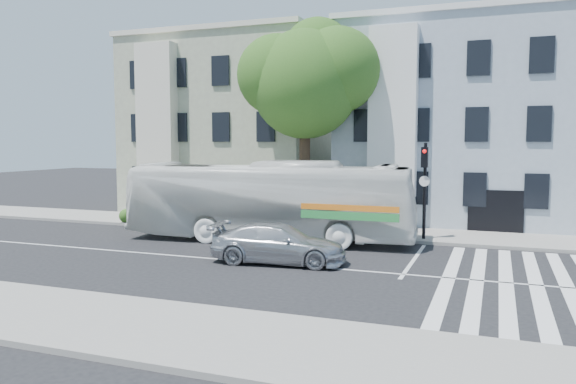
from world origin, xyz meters
The scene contains 10 objects.
ground centered at (0.00, 0.00, 0.00)m, with size 120.00×120.00×0.00m, color black.
sidewalk_far centered at (0.00, 8.00, 0.07)m, with size 80.00×4.00×0.15m, color gray.
sidewalk_near centered at (0.00, -8.00, 0.07)m, with size 80.00×4.00×0.15m, color gray.
building_left centered at (-7.00, 15.00, 5.50)m, with size 12.00×10.00×11.00m, color gray.
building_right centered at (7.00, 15.00, 5.50)m, with size 12.00×10.00×11.00m, color #919FAD.
street_tree centered at (0.06, 8.74, 7.83)m, with size 7.30×5.90×11.10m.
bus centered at (-0.34, 4.51, 1.84)m, with size 13.25×3.10×3.69m, color white.
sedan centered at (1.77, 0.24, 0.74)m, with size 5.13×2.08×1.49m, color silver.
hedge centered at (-5.35, 6.30, 0.50)m, with size 8.50×0.84×0.70m, color #2E541B, non-canonical shape.
traffic_signal centered at (6.36, 6.57, 2.91)m, with size 0.47×0.54×4.51m.
Camera 1 is at (9.42, -19.17, 4.56)m, focal length 35.00 mm.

